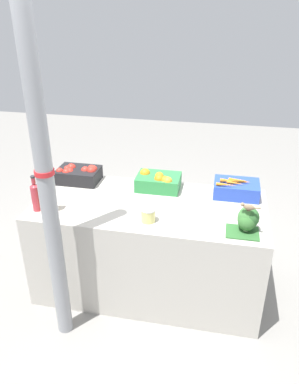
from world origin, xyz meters
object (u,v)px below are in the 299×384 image
orange_crate (158,181)px  pickle_jar (148,215)px  juice_bottle_amber (48,196)px  broccoli_pile (248,220)px  juice_bottle_ruby (36,196)px  carrot_crate (236,188)px  apple_crate (78,174)px  sparrow_bird (248,207)px  support_pole (47,189)px

orange_crate → pickle_jar: 0.53m
juice_bottle_amber → orange_crate: bearing=36.8°
broccoli_pile → juice_bottle_ruby: (-1.52, -0.02, 0.03)m
orange_crate → juice_bottle_amber: 0.90m
carrot_crate → juice_bottle_amber: juice_bottle_amber is taller
pickle_jar → broccoli_pile: bearing=1.0°
carrot_crate → pickle_jar: (-0.61, -0.53, -0.01)m
apple_crate → sparrow_bird: bearing=-21.9°
broccoli_pile → pickle_jar: 0.68m
carrot_crate → broccoli_pile: bearing=-82.2°
juice_bottle_amber → sparrow_bird: 1.41m
apple_crate → juice_bottle_amber: (-0.02, -0.54, 0.06)m
juice_bottle_amber → sparrow_bird: juice_bottle_amber is taller
broccoli_pile → sparrow_bird: sparrow_bird is taller
broccoli_pile → juice_bottle_ruby: 1.52m
support_pole → juice_bottle_ruby: support_pole is taller
support_pole → broccoli_pile: (1.24, 0.36, -0.28)m
support_pole → juice_bottle_amber: 0.45m
apple_crate → sparrow_bird: sparrow_bird is taller
apple_crate → carrot_crate: (1.33, 0.00, -0.01)m
support_pole → carrot_crate: (1.17, 0.88, -0.30)m
sparrow_bird → broccoli_pile: bearing=-94.9°
orange_crate → sparrow_bird: bearing=-38.8°
apple_crate → juice_bottle_amber: size_ratio=1.16×
sparrow_bird → apple_crate: bearing=-12.1°
carrot_crate → broccoli_pile: size_ratio=1.61×
apple_crate → sparrow_bird: 1.50m
juice_bottle_ruby → pickle_jar: bearing=0.6°
apple_crate → orange_crate: 0.70m
carrot_crate → sparrow_bird: sparrow_bird is taller
orange_crate → sparrow_bird: size_ratio=2.61×
juice_bottle_ruby → juice_bottle_amber: size_ratio=0.91×
orange_crate → support_pole: bearing=-121.6°
juice_bottle_ruby → broccoli_pile: bearing=0.8°
orange_crate → carrot_crate: orange_crate is taller
orange_crate → carrot_crate: (0.63, 0.00, -0.01)m
support_pole → broccoli_pile: size_ratio=10.55×
apple_crate → broccoli_pile: bearing=-20.3°
juice_bottle_ruby → sparrow_bird: size_ratio=2.06×
apple_crate → sparrow_bird: size_ratio=2.61×
orange_crate → pickle_jar: (0.02, -0.53, -0.02)m
carrot_crate → pickle_jar: bearing=-138.7°
orange_crate → juice_bottle_ruby: bearing=-146.8°
broccoli_pile → sparrow_bird: (-0.01, -0.04, 0.12)m
broccoli_pile → pickle_jar: size_ratio=2.11×
juice_bottle_amber → sparrow_bird: size_ratio=2.25×
orange_crate → juice_bottle_ruby: size_ratio=1.27×
broccoli_pile → orange_crate: bearing=143.7°
apple_crate → pickle_jar: apple_crate is taller
support_pole → apple_crate: size_ratio=6.56×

